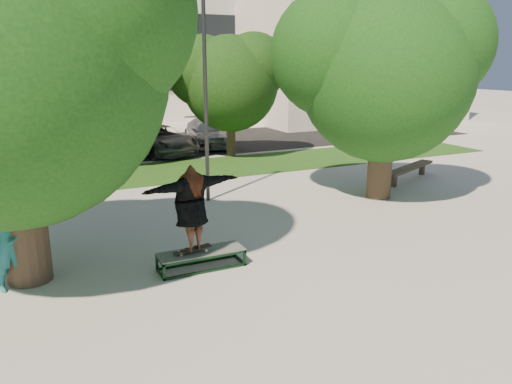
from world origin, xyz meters
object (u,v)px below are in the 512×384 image
lamppost (206,98)px  grind_box (201,259)px  bench (409,169)px  bystander (8,245)px  car_dark (103,140)px  car_silver_a (30,149)px  car_silver_b (208,132)px  car_grey (160,140)px  tree_right (382,65)px

lamppost → grind_box: 6.04m
lamppost → bench: lamppost is taller
grind_box → bystander: 3.69m
grind_box → car_dark: bearing=89.1°
grind_box → car_dark: car_dark is taller
grind_box → car_silver_a: 13.69m
car_silver_b → car_dark: bearing=-162.9°
car_grey → tree_right: bearing=-79.6°
tree_right → bench: bearing=26.8°
bystander → car_grey: (6.29, 12.78, -0.24)m
tree_right → bench: 4.67m
car_silver_a → car_grey: car_grey is taller
bystander → lamppost: bearing=22.3°
bystander → car_grey: size_ratio=0.38×
grind_box → bystander: bearing=170.3°
car_grey → car_dark: bearing=160.9°
grind_box → tree_right: bearing=23.4°
lamppost → car_silver_b: 10.76m
car_dark → grind_box: bearing=-90.7°
bystander → bench: 13.53m
tree_right → car_silver_a: bearing=133.0°
bystander → tree_right: bearing=-2.7°
grind_box → car_dark: size_ratio=0.40×
bystander → car_dark: 13.66m
lamppost → car_silver_b: lamppost is taller
grind_box → car_silver_b: 15.74m
tree_right → car_dark: size_ratio=1.43×
tree_right → car_silver_b: size_ratio=1.42×
grind_box → car_silver_b: car_silver_b is taller
tree_right → car_silver_a: tree_right is taller
tree_right → car_grey: tree_right is taller
grind_box → bench: bearing=24.4°
tree_right → lamppost: bearing=158.7°
lamppost → car_silver_b: bearing=69.7°
grind_box → bench: bench is taller
bench → car_silver_b: 11.13m
bench → car_dark: car_dark is taller
bench → tree_right: bearing=-177.5°
bench → car_silver_a: car_silver_a is taller
bench → car_dark: (-9.22, 9.45, 0.32)m
car_grey → bench: bearing=-64.8°
tree_right → car_silver_b: bearing=96.2°
car_dark → bystander: bearing=-105.9°
bystander → bench: bystander is taller
car_silver_a → car_grey: bearing=5.7°
tree_right → grind_box: (-6.86, -2.97, -3.90)m
bystander → car_grey: bearing=48.3°
lamppost → bench: (7.50, -0.61, -2.73)m
tree_right → grind_box: 8.43m
grind_box → car_silver_a: car_silver_a is taller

